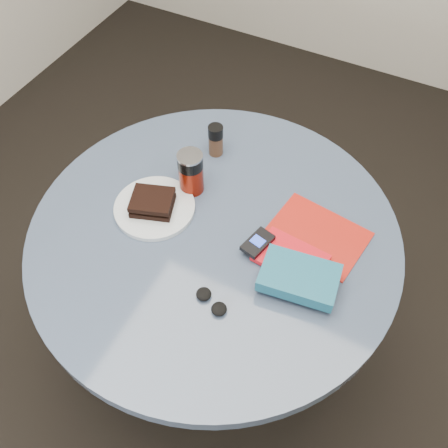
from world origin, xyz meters
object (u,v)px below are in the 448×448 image
at_px(magazine, 317,235).
at_px(novel, 299,277).
at_px(red_book, 291,258).
at_px(plate, 155,208).
at_px(mp3_player, 258,243).
at_px(pepper_grinder, 216,140).
at_px(headphones, 211,301).
at_px(soda_can, 191,172).
at_px(table, 215,264).
at_px(sandwich, 152,202).

distance_m(magazine, novel, 0.17).
xyz_separation_m(red_book, novel, (0.04, -0.06, 0.03)).
relative_size(plate, red_book, 1.28).
bearing_deg(mp3_player, pepper_grinder, 134.56).
height_order(red_book, mp3_player, mp3_player).
relative_size(red_book, headphones, 1.73).
distance_m(pepper_grinder, mp3_player, 0.37).
xyz_separation_m(pepper_grinder, mp3_player, (0.26, -0.26, -0.03)).
xyz_separation_m(red_book, mp3_player, (-0.09, -0.01, 0.01)).
xyz_separation_m(pepper_grinder, red_book, (0.35, -0.26, -0.04)).
height_order(soda_can, headphones, soda_can).
relative_size(pepper_grinder, red_book, 0.59).
distance_m(plate, mp3_player, 0.31).
xyz_separation_m(magazine, novel, (0.01, -0.17, 0.03)).
distance_m(pepper_grinder, novel, 0.51).
bearing_deg(soda_can, pepper_grinder, 92.34).
height_order(pepper_grinder, headphones, pepper_grinder).
distance_m(table, red_book, 0.28).
relative_size(sandwich, headphones, 1.36).
xyz_separation_m(table, mp3_player, (0.13, 0.00, 0.19)).
bearing_deg(sandwich, pepper_grinder, 80.13).
bearing_deg(magazine, red_book, -99.02).
bearing_deg(magazine, novel, -77.78).
bearing_deg(sandwich, soda_can, 65.18).
relative_size(sandwich, mp3_player, 1.41).
height_order(plate, novel, novel).
distance_m(sandwich, headphones, 0.33).
height_order(table, mp3_player, mp3_player).
bearing_deg(plate, table, 2.41).
distance_m(sandwich, magazine, 0.45).
height_order(plate, red_book, red_book).
relative_size(magazine, red_book, 1.42).
distance_m(sandwich, red_book, 0.40).
bearing_deg(pepper_grinder, red_book, -36.37).
height_order(plate, magazine, plate).
xyz_separation_m(plate, magazine, (0.43, 0.12, -0.00)).
height_order(plate, pepper_grinder, pepper_grinder).
bearing_deg(headphones, magazine, 63.32).
bearing_deg(pepper_grinder, sandwich, -99.87).
bearing_deg(mp3_player, soda_can, 157.55).
relative_size(soda_can, red_book, 0.76).
distance_m(pepper_grinder, magazine, 0.42).
relative_size(sandwich, red_book, 0.78).
bearing_deg(table, pepper_grinder, 116.73).
xyz_separation_m(soda_can, mp3_player, (0.25, -0.10, -0.04)).
bearing_deg(red_book, novel, -48.16).
distance_m(plate, soda_can, 0.14).
bearing_deg(magazine, table, -147.54).
bearing_deg(pepper_grinder, soda_can, -87.66).
distance_m(plate, novel, 0.45).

